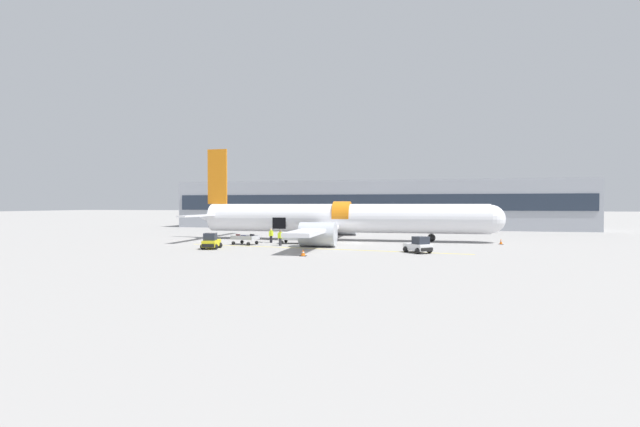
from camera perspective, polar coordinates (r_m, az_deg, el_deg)
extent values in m
plane|color=gray|center=(50.13, 3.80, -3.91)|extent=(500.00, 500.00, 0.00)
cube|color=yellow|center=(43.28, -0.28, -4.71)|extent=(29.61, 4.16, 0.01)
cube|color=#9EA3AD|center=(82.27, 7.04, 1.16)|extent=(74.58, 11.92, 8.79)
cube|color=#232D3D|center=(76.28, 6.65, 1.48)|extent=(73.09, 0.16, 2.81)
cylinder|color=silver|center=(53.36, 2.98, -0.62)|extent=(34.87, 3.55, 3.55)
sphere|color=silver|center=(53.48, 21.76, -0.71)|extent=(3.37, 3.37, 3.37)
cone|color=silver|center=(58.68, -14.09, -0.49)|extent=(4.08, 3.26, 3.26)
cylinder|color=orange|center=(53.32, 2.97, -0.28)|extent=(2.09, 3.55, 3.55)
cube|color=orange|center=(58.48, -13.53, 4.80)|extent=(2.66, 0.28, 7.25)
cube|color=silver|center=(54.23, -15.64, -0.26)|extent=(1.07, 9.30, 0.20)
cube|color=silver|center=(62.62, -11.69, -0.05)|extent=(1.07, 9.30, 0.20)
cube|color=silver|center=(44.99, -0.55, -2.21)|extent=(2.54, 16.61, 0.40)
cube|color=silver|center=(62.34, 2.98, -1.25)|extent=(2.54, 16.61, 0.40)
cylinder|color=#B2B7BF|center=(45.07, -0.27, -2.80)|extent=(3.77, 2.57, 2.57)
cylinder|color=#B2B7BF|center=(62.24, 3.15, -1.69)|extent=(3.77, 2.57, 2.57)
cube|color=black|center=(53.44, -5.47, -1.29)|extent=(1.70, 0.12, 1.40)
cylinder|color=#56565B|center=(52.83, 14.64, -2.40)|extent=(0.22, 0.22, 1.40)
sphere|color=black|center=(52.88, 14.64, -3.16)|extent=(0.95, 0.95, 0.95)
cylinder|color=#56565B|center=(51.69, -1.28, -2.44)|extent=(0.22, 0.22, 1.40)
sphere|color=black|center=(51.74, -1.28, -3.21)|extent=(0.95, 0.95, 0.95)
cylinder|color=#56565B|center=(56.50, -0.13, -2.13)|extent=(0.22, 0.22, 1.40)
sphere|color=black|center=(56.55, -0.13, -2.84)|extent=(0.95, 0.95, 0.95)
cube|color=white|center=(40.70, 12.88, -4.36)|extent=(2.70, 2.82, 0.61)
cube|color=#232833|center=(40.32, 13.28, -3.49)|extent=(1.66, 1.64, 0.69)
cube|color=black|center=(39.76, 14.09, -4.67)|extent=(1.08, 0.93, 0.30)
sphere|color=black|center=(39.65, 12.91, -4.89)|extent=(0.56, 0.56, 0.56)
sphere|color=black|center=(40.56, 14.39, -4.76)|extent=(0.56, 0.56, 0.56)
sphere|color=black|center=(40.93, 11.37, -4.69)|extent=(0.56, 0.56, 0.56)
sphere|color=black|center=(41.81, 12.84, -4.57)|extent=(0.56, 0.56, 0.56)
cube|color=yellow|center=(44.62, -14.27, -3.85)|extent=(1.77, 2.68, 0.65)
cube|color=#232833|center=(44.14, -14.42, -3.01)|extent=(1.32, 1.30, 0.72)
cube|color=black|center=(43.39, -14.72, -4.17)|extent=(1.19, 0.34, 0.32)
sphere|color=black|center=(44.01, -15.35, -4.30)|extent=(0.56, 0.56, 0.56)
sphere|color=black|center=(43.67, -13.76, -4.33)|extent=(0.56, 0.56, 0.56)
sphere|color=black|center=(45.61, -14.75, -4.10)|extent=(0.56, 0.56, 0.56)
sphere|color=black|center=(45.29, -13.22, -4.13)|extent=(0.56, 0.56, 0.56)
cube|color=#B7BABF|center=(48.99, -3.52, -3.45)|extent=(3.34, 1.90, 0.05)
cube|color=#B7BABF|center=(48.62, -1.67, -3.24)|extent=(0.12, 1.80, 0.37)
cube|color=#B7BABF|center=(48.14, -3.76, -3.28)|extent=(3.22, 0.17, 0.37)
cube|color=#B7BABF|center=(49.82, -3.28, -3.13)|extent=(3.22, 0.17, 0.37)
cube|color=#333338|center=(48.56, -1.11, -3.73)|extent=(0.90, 0.11, 0.06)
sphere|color=black|center=(47.89, -2.43, -3.90)|extent=(0.40, 0.40, 0.40)
sphere|color=black|center=(49.64, -1.98, -3.72)|extent=(0.40, 0.40, 0.40)
sphere|color=black|center=(48.44, -5.10, -3.85)|extent=(0.40, 0.40, 0.40)
sphere|color=black|center=(50.17, -4.56, -3.67)|extent=(0.40, 0.40, 0.40)
cube|color=#2D2D33|center=(48.61, -3.25, -3.16)|extent=(0.43, 0.25, 0.49)
cube|color=black|center=(48.80, -4.33, -3.12)|extent=(0.39, 0.28, 0.54)
cube|color=black|center=(49.39, -3.79, -3.15)|extent=(0.38, 0.26, 0.41)
cube|color=#B7BABF|center=(48.39, -9.96, -3.38)|extent=(3.17, 2.24, 0.05)
cube|color=#B7BABF|center=(47.56, -8.59, -3.19)|extent=(0.44, 1.55, 0.39)
cube|color=#B7BABF|center=(47.76, -10.50, -3.18)|extent=(2.74, 0.74, 0.39)
cube|color=#B7BABF|center=(48.99, -9.43, -3.06)|extent=(2.74, 0.74, 0.39)
cube|color=#333338|center=(47.33, -8.11, -3.79)|extent=(0.89, 0.30, 0.06)
sphere|color=black|center=(47.20, -9.54, -4.00)|extent=(0.40, 0.40, 0.40)
sphere|color=black|center=(48.49, -8.44, -3.85)|extent=(0.40, 0.40, 0.40)
sphere|color=black|center=(48.39, -11.47, -3.87)|extent=(0.40, 0.40, 0.40)
sphere|color=black|center=(49.65, -10.36, -3.74)|extent=(0.40, 0.40, 0.40)
cube|color=#1E2347|center=(48.51, -10.18, -3.10)|extent=(0.55, 0.38, 0.40)
cube|color=#14472D|center=(48.13, -9.87, -3.20)|extent=(0.49, 0.38, 0.30)
cube|color=#4C1E1E|center=(48.98, -10.88, -3.01)|extent=(0.46, 0.21, 0.49)
cube|color=black|center=(47.84, -9.04, -3.06)|extent=(0.53, 0.45, 0.57)
cylinder|color=#1E2338|center=(51.14, 0.16, -3.34)|extent=(0.43, 0.43, 0.83)
cylinder|color=orange|center=(51.09, 0.16, -2.51)|extent=(0.55, 0.55, 0.65)
sphere|color=beige|center=(51.06, 0.16, -2.02)|extent=(0.23, 0.23, 0.23)
cylinder|color=orange|center=(51.30, 0.04, -2.57)|extent=(0.17, 0.17, 0.60)
cylinder|color=orange|center=(50.89, 0.28, -2.60)|extent=(0.17, 0.17, 0.60)
cylinder|color=#1E2338|center=(48.99, 0.64, -3.57)|extent=(0.39, 0.39, 0.76)
cylinder|color=orange|center=(48.94, 0.64, -2.78)|extent=(0.51, 0.51, 0.60)
sphere|color=#9E7556|center=(48.91, 0.64, -2.30)|extent=(0.21, 0.21, 0.21)
cylinder|color=orange|center=(48.77, 0.78, -2.87)|extent=(0.16, 0.16, 0.55)
cylinder|color=orange|center=(49.12, 0.51, -2.84)|extent=(0.16, 0.16, 0.55)
cylinder|color=#2D2D33|center=(50.38, 1.08, -3.40)|extent=(0.42, 0.42, 0.83)
cylinder|color=#B7E019|center=(50.32, 1.08, -2.56)|extent=(0.54, 0.54, 0.65)
sphere|color=brown|center=(50.29, 1.08, -2.06)|extent=(0.23, 0.23, 0.23)
cylinder|color=#B7E019|center=(50.54, 0.98, -2.63)|extent=(0.17, 0.17, 0.60)
cylinder|color=#B7E019|center=(50.11, 1.17, -2.66)|extent=(0.17, 0.17, 0.60)
cylinder|color=black|center=(50.30, -6.54, -3.43)|extent=(0.41, 0.41, 0.80)
cylinder|color=#CCE523|center=(50.24, -6.54, -2.62)|extent=(0.53, 0.53, 0.63)
sphere|color=beige|center=(50.22, -6.54, -2.13)|extent=(0.22, 0.22, 0.22)
cylinder|color=#CCE523|center=(50.36, -6.32, -2.69)|extent=(0.17, 0.17, 0.58)
cylinder|color=#CCE523|center=(50.14, -6.76, -2.71)|extent=(0.17, 0.17, 0.58)
cylinder|color=#2D2D33|center=(46.65, -5.32, -3.79)|extent=(0.41, 0.41, 0.82)
cylinder|color=#CCE523|center=(46.59, -5.32, -2.89)|extent=(0.53, 0.53, 0.65)
sphere|color=brown|center=(46.56, -5.32, -2.35)|extent=(0.23, 0.23, 0.23)
cylinder|color=#CCE523|center=(46.54, -5.59, -2.98)|extent=(0.17, 0.17, 0.59)
cylinder|color=#CCE523|center=(46.65, -5.05, -2.97)|extent=(0.17, 0.17, 0.59)
cube|color=black|center=(52.08, 22.98, -3.79)|extent=(0.45, 0.45, 0.03)
cone|color=orange|center=(52.06, 22.98, -3.46)|extent=(0.34, 0.34, 0.63)
cylinder|color=white|center=(52.06, 22.98, -3.43)|extent=(0.20, 0.20, 0.08)
cube|color=black|center=(37.23, -2.27, -5.66)|extent=(0.58, 0.58, 0.03)
cone|color=orange|center=(37.20, -2.27, -5.23)|extent=(0.43, 0.43, 0.60)
cylinder|color=white|center=(37.20, -2.27, -5.18)|extent=(0.25, 0.25, 0.07)
cube|color=black|center=(45.39, 1.33, -4.42)|extent=(0.63, 0.63, 0.03)
cone|color=orange|center=(45.36, 1.33, -4.02)|extent=(0.47, 0.47, 0.68)
cylinder|color=white|center=(45.35, 1.33, -3.97)|extent=(0.27, 0.27, 0.08)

